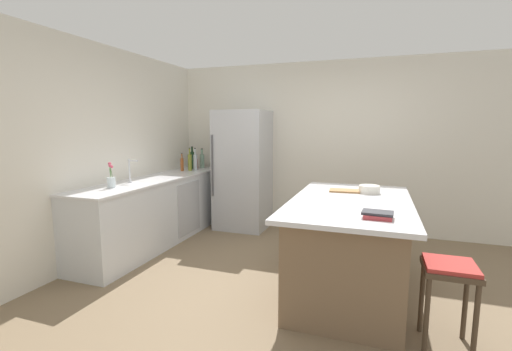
{
  "coord_description": "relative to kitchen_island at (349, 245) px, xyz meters",
  "views": [
    {
      "loc": [
        0.78,
        -3.21,
        1.62
      ],
      "look_at": [
        -0.67,
        0.87,
        1.0
      ],
      "focal_mm": 24.29,
      "sensor_mm": 36.0,
      "label": 1
    }
  ],
  "objects": [
    {
      "name": "ground_plane",
      "position": [
        -0.55,
        -0.15,
        -0.46
      ],
      "size": [
        7.2,
        7.2,
        0.0
      ],
      "primitive_type": "plane",
      "color": "#7A664C"
    },
    {
      "name": "vinegar_bottle",
      "position": [
        -2.7,
        1.39,
        0.56
      ],
      "size": [
        0.05,
        0.05,
        0.28
      ],
      "color": "#994C23",
      "rests_on": "counter_run_left"
    },
    {
      "name": "mixing_bowl",
      "position": [
        0.16,
        0.43,
        0.49
      ],
      "size": [
        0.22,
        0.22,
        0.08
      ],
      "color": "silver",
      "rests_on": "kitchen_island"
    },
    {
      "name": "soda_bottle",
      "position": [
        -2.56,
        1.57,
        0.59
      ],
      "size": [
        0.06,
        0.06,
        0.36
      ],
      "color": "silver",
      "rests_on": "counter_run_left"
    },
    {
      "name": "cookbook_stack",
      "position": [
        0.24,
        -0.61,
        0.48
      ],
      "size": [
        0.24,
        0.18,
        0.05
      ],
      "color": "#A83338",
      "rests_on": "kitchen_island"
    },
    {
      "name": "gin_bottle",
      "position": [
        -2.59,
        1.86,
        0.58
      ],
      "size": [
        0.08,
        0.08,
        0.33
      ],
      "color": "#8CB79E",
      "rests_on": "counter_run_left"
    },
    {
      "name": "wall_rear",
      "position": [
        -0.55,
        2.1,
        0.84
      ],
      "size": [
        6.0,
        0.1,
        2.6
      ],
      "primitive_type": "cube",
      "color": "silver",
      "rests_on": "ground_plane"
    },
    {
      "name": "wine_bottle",
      "position": [
        -2.67,
        1.67,
        0.6
      ],
      "size": [
        0.07,
        0.07,
        0.37
      ],
      "color": "#19381E",
      "rests_on": "counter_run_left"
    },
    {
      "name": "counter_run_left",
      "position": [
        -2.64,
        0.6,
        -0.01
      ],
      "size": [
        0.65,
        2.74,
        0.92
      ],
      "color": "silver",
      "rests_on": "ground_plane"
    },
    {
      "name": "bar_stool",
      "position": [
        0.75,
        -0.67,
        0.06
      ],
      "size": [
        0.36,
        0.36,
        0.65
      ],
      "color": "#473828",
      "rests_on": "ground_plane"
    },
    {
      "name": "olive_oil_bottle",
      "position": [
        -2.6,
        1.46,
        0.59
      ],
      "size": [
        0.06,
        0.06,
        0.36
      ],
      "color": "olive",
      "rests_on": "counter_run_left"
    },
    {
      "name": "flower_vase",
      "position": [
        -2.66,
        -0.21,
        0.54
      ],
      "size": [
        0.09,
        0.09,
        0.3
      ],
      "color": "silver",
      "rests_on": "counter_run_left"
    },
    {
      "name": "wall_left",
      "position": [
        -3.0,
        -0.15,
        0.84
      ],
      "size": [
        0.1,
        6.0,
        2.6
      ],
      "primitive_type": "cube",
      "color": "silver",
      "rests_on": "ground_plane"
    },
    {
      "name": "refrigerator",
      "position": [
        -1.79,
        1.7,
        0.47
      ],
      "size": [
        0.79,
        0.73,
        1.86
      ],
      "color": "#B7BABF",
      "rests_on": "ground_plane"
    },
    {
      "name": "kitchen_island",
      "position": [
        0.0,
        0.0,
        0.0
      ],
      "size": [
        1.1,
        1.91,
        0.92
      ],
      "color": "#7A6047",
      "rests_on": "ground_plane"
    },
    {
      "name": "cutting_board",
      "position": [
        -0.1,
        0.43,
        0.46
      ],
      "size": [
        0.33,
        0.21,
        0.02
      ],
      "color": "#9E7042",
      "rests_on": "kitchen_island"
    },
    {
      "name": "sink_faucet",
      "position": [
        -2.69,
        0.16,
        0.61
      ],
      "size": [
        0.15,
        0.05,
        0.3
      ],
      "color": "silver",
      "rests_on": "counter_run_left"
    },
    {
      "name": "hot_sauce_bottle",
      "position": [
        -2.65,
        1.76,
        0.54
      ],
      "size": [
        0.05,
        0.05,
        0.23
      ],
      "color": "red",
      "rests_on": "counter_run_left"
    }
  ]
}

